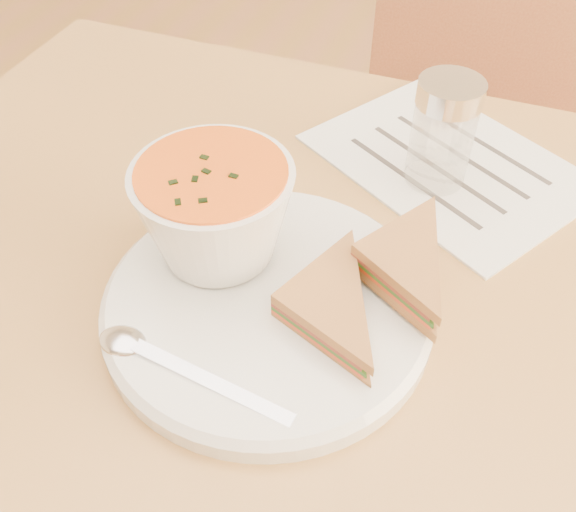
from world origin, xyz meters
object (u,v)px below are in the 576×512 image
at_px(condiment_shaker, 442,134).
at_px(dining_table, 328,485).
at_px(soup_bowl, 216,216).
at_px(chair_far, 479,209).
at_px(plate, 268,305).

bearing_deg(condiment_shaker, dining_table, -102.12).
height_order(soup_bowl, condiment_shaker, condiment_shaker).
bearing_deg(chair_far, condiment_shaker, 69.80).
xyz_separation_m(soup_bowl, condiment_shaker, (0.15, 0.19, -0.01)).
distance_m(dining_table, plate, 0.39).
bearing_deg(dining_table, plate, -140.67).
relative_size(dining_table, soup_bowl, 7.72).
bearing_deg(soup_bowl, plate, -29.06).
distance_m(dining_table, chair_far, 0.50).
height_order(plate, condiment_shaker, condiment_shaker).
bearing_deg(chair_far, dining_table, 69.12).
height_order(dining_table, condiment_shaker, condiment_shaker).
distance_m(plate, condiment_shaker, 0.24).
xyz_separation_m(plate, condiment_shaker, (0.09, 0.22, 0.05)).
distance_m(chair_far, soup_bowl, 0.64).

